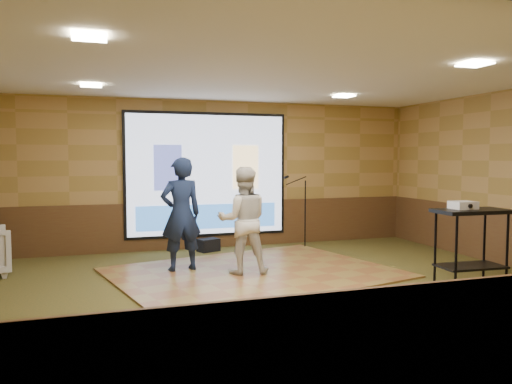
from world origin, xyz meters
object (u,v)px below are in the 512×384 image
object	(u,v)px
player_left	(181,214)
player_right	(243,220)
projector_screen	(207,176)
av_table	(471,230)
duffel_bag	(208,245)
mic_stand	(303,224)
projector	(463,205)
dance_floor	(254,273)

from	to	relation	value
player_left	player_right	world-z (taller)	player_left
projector_screen	player_right	xyz separation A→B (m)	(0.02, -2.47, -0.61)
player_left	av_table	world-z (taller)	player_left
av_table	player_right	bearing A→B (deg)	151.36
projector_screen	player_left	xyz separation A→B (m)	(-0.87, -1.96, -0.53)
player_left	duffel_bag	world-z (taller)	player_left
mic_stand	player_left	bearing A→B (deg)	-171.28
player_left	projector	distance (m)	4.29
projector	duffel_bag	world-z (taller)	projector
player_right	av_table	bearing A→B (deg)	161.36
player_left	mic_stand	bearing A→B (deg)	-160.59
mic_stand	duffel_bag	world-z (taller)	mic_stand
player_left	duffel_bag	xyz separation A→B (m)	(0.80, 1.60, -0.82)
av_table	dance_floor	bearing A→B (deg)	149.37
player_left	player_right	distance (m)	1.03
projector_screen	av_table	world-z (taller)	projector_screen
duffel_bag	projector	bearing A→B (deg)	-50.97
mic_stand	duffel_bag	distance (m)	1.96
dance_floor	player_right	size ratio (longest dim) A/B	2.53
av_table	duffel_bag	size ratio (longest dim) A/B	2.77
player_right	av_table	world-z (taller)	player_right
player_right	mic_stand	xyz separation A→B (m)	(1.82, 1.86, -0.37)
player_right	projector	world-z (taller)	player_right
projector_screen	av_table	distance (m)	5.10
player_right	dance_floor	bearing A→B (deg)	-161.73
projector_screen	projector	world-z (taller)	projector_screen
projector	duffel_bag	bearing A→B (deg)	130.89
av_table	mic_stand	distance (m)	3.68
projector_screen	projector	distance (m)	4.95
duffel_bag	projector_screen	bearing A→B (deg)	79.15
dance_floor	av_table	bearing A→B (deg)	-30.63
dance_floor	duffel_bag	xyz separation A→B (m)	(-0.28, 2.08, 0.11)
projector	mic_stand	size ratio (longest dim) A/B	0.22
duffel_bag	player_left	bearing A→B (deg)	-116.57
dance_floor	player_right	bearing A→B (deg)	-171.72
projector_screen	mic_stand	bearing A→B (deg)	-18.08
dance_floor	projector	xyz separation A→B (m)	(2.68, -1.57, 1.15)
projector_screen	duffel_bag	size ratio (longest dim) A/B	8.29
av_table	mic_stand	xyz separation A→B (m)	(-1.14, 3.48, -0.31)
dance_floor	duffel_bag	size ratio (longest dim) A/B	10.59
player_right	mic_stand	world-z (taller)	player_right
player_left	duffel_bag	bearing A→B (deg)	-123.74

